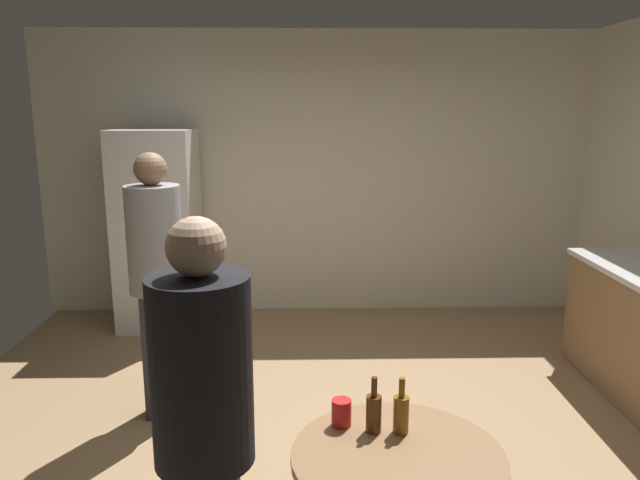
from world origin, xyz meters
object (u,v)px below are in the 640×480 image
(refrigerator, at_px, (158,230))
(person_in_black_shirt, at_px, (204,418))
(beer_bottle_amber, at_px, (401,413))
(person_in_gray_shirt, at_px, (156,266))
(beer_bottle_brown, at_px, (374,412))
(plastic_cup_red, at_px, (341,413))
(foreground_table, at_px, (397,479))

(refrigerator, distance_m, person_in_black_shirt, 3.72)
(beer_bottle_amber, bearing_deg, refrigerator, 117.63)
(beer_bottle_amber, relative_size, person_in_gray_shirt, 0.13)
(beer_bottle_amber, height_order, beer_bottle_brown, same)
(beer_bottle_amber, bearing_deg, plastic_cup_red, 165.44)
(refrigerator, height_order, foreground_table, refrigerator)
(refrigerator, height_order, plastic_cup_red, refrigerator)
(beer_bottle_brown, bearing_deg, beer_bottle_amber, -4.93)
(person_in_gray_shirt, bearing_deg, plastic_cup_red, 28.12)
(foreground_table, bearing_deg, person_in_black_shirt, -167.70)
(plastic_cup_red, distance_m, person_in_gray_shirt, 1.85)
(beer_bottle_amber, xyz_separation_m, plastic_cup_red, (-0.23, 0.06, -0.03))
(beer_bottle_amber, relative_size, plastic_cup_red, 2.09)
(refrigerator, distance_m, beer_bottle_brown, 3.65)
(foreground_table, relative_size, beer_bottle_brown, 3.48)
(beer_bottle_amber, xyz_separation_m, person_in_black_shirt, (-0.72, -0.30, 0.15))
(person_in_black_shirt, relative_size, person_in_gray_shirt, 0.96)
(beer_bottle_amber, bearing_deg, foreground_table, -101.88)
(person_in_black_shirt, bearing_deg, foreground_table, 24.34)
(refrigerator, relative_size, plastic_cup_red, 16.36)
(beer_bottle_brown, xyz_separation_m, person_in_black_shirt, (-0.61, -0.31, 0.15))
(plastic_cup_red, bearing_deg, beer_bottle_amber, -14.56)
(beer_bottle_brown, height_order, person_in_gray_shirt, person_in_gray_shirt)
(person_in_black_shirt, bearing_deg, beer_bottle_brown, 38.89)
(foreground_table, distance_m, person_in_black_shirt, 0.78)
(plastic_cup_red, bearing_deg, foreground_table, -46.54)
(beer_bottle_amber, bearing_deg, person_in_gray_shirt, 130.44)
(person_in_black_shirt, bearing_deg, beer_bottle_amber, 34.73)
(foreground_table, xyz_separation_m, beer_bottle_brown, (-0.07, 0.16, 0.19))
(refrigerator, relative_size, person_in_gray_shirt, 1.04)
(foreground_table, bearing_deg, person_in_gray_shirt, 127.15)
(beer_bottle_brown, relative_size, plastic_cup_red, 2.09)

